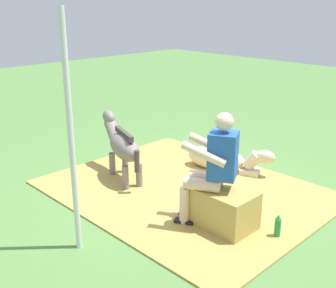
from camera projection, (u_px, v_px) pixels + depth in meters
ground_plane at (181, 187)px, 5.88m from camera, size 24.00×24.00×0.00m
hay_patch at (185, 190)px, 5.76m from camera, size 3.53×2.82×0.02m
hay_bale at (224, 209)px, 4.78m from camera, size 0.68×0.48×0.46m
person_seated at (212, 165)px, 4.68m from camera, size 0.72×0.60×1.34m
pony_standing at (122, 145)px, 5.98m from camera, size 1.30×0.64×0.88m
pony_lying at (222, 158)px, 6.40m from camera, size 1.35×0.70×0.42m
soda_bottle at (278, 226)px, 4.60m from camera, size 0.07×0.07×0.28m
tent_pole_left at (71, 138)px, 4.08m from camera, size 0.06×0.06×2.42m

